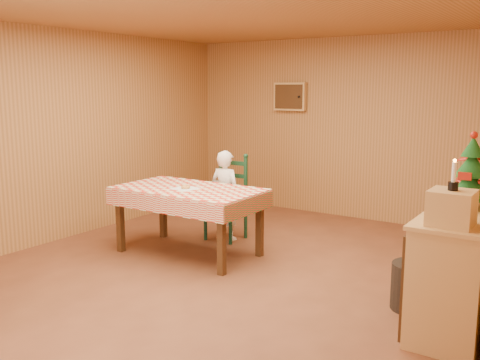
% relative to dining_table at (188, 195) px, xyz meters
% --- Properties ---
extents(ground, '(6.00, 6.00, 0.00)m').
position_rel_dining_table_xyz_m(ground, '(0.77, -0.30, -0.69)').
color(ground, brown).
rests_on(ground, ground).
extents(cabin_walls, '(5.10, 6.05, 2.65)m').
position_rel_dining_table_xyz_m(cabin_walls, '(0.76, 0.23, 1.14)').
color(cabin_walls, '#A8723C').
rests_on(cabin_walls, ground).
extents(dining_table, '(1.66, 0.96, 0.77)m').
position_rel_dining_table_xyz_m(dining_table, '(0.00, 0.00, 0.00)').
color(dining_table, '#452812').
rests_on(dining_table, ground).
extents(ladder_chair, '(0.44, 0.40, 1.08)m').
position_rel_dining_table_xyz_m(ladder_chair, '(-0.00, 0.79, -0.18)').
color(ladder_chair, black).
rests_on(ladder_chair, ground).
extents(seated_child, '(0.41, 0.27, 1.12)m').
position_rel_dining_table_xyz_m(seated_child, '(0.00, 0.73, -0.13)').
color(seated_child, white).
rests_on(seated_child, ground).
extents(napkin, '(0.28, 0.28, 0.00)m').
position_rel_dining_table_xyz_m(napkin, '(0.00, -0.05, 0.08)').
color(napkin, white).
rests_on(napkin, dining_table).
extents(donut, '(0.12, 0.12, 0.04)m').
position_rel_dining_table_xyz_m(donut, '(0.00, -0.05, 0.10)').
color(donut, '#D2954B').
rests_on(donut, napkin).
extents(shelf_unit, '(0.54, 1.24, 0.93)m').
position_rel_dining_table_xyz_m(shelf_unit, '(2.96, -0.33, -0.22)').
color(shelf_unit, tan).
rests_on(shelf_unit, ground).
extents(crate, '(0.30, 0.30, 0.25)m').
position_rel_dining_table_xyz_m(crate, '(2.97, -0.73, 0.37)').
color(crate, tan).
rests_on(crate, shelf_unit).
extents(christmas_tree, '(0.34, 0.34, 0.62)m').
position_rel_dining_table_xyz_m(christmas_tree, '(2.97, -0.08, 0.52)').
color(christmas_tree, '#452812').
rests_on(christmas_tree, shelf_unit).
extents(flower_arrangement, '(0.31, 0.31, 0.45)m').
position_rel_dining_table_xyz_m(flower_arrangement, '(2.92, 0.22, 0.47)').
color(flower_arrangement, maroon).
rests_on(flower_arrangement, shelf_unit).
extents(candle_set, '(0.07, 0.07, 0.22)m').
position_rel_dining_table_xyz_m(candle_set, '(2.97, -0.73, 0.56)').
color(candle_set, black).
rests_on(candle_set, crate).
extents(storage_bin, '(0.41, 0.41, 0.41)m').
position_rel_dining_table_xyz_m(storage_bin, '(2.60, -0.15, -0.48)').
color(storage_bin, black).
rests_on(storage_bin, ground).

